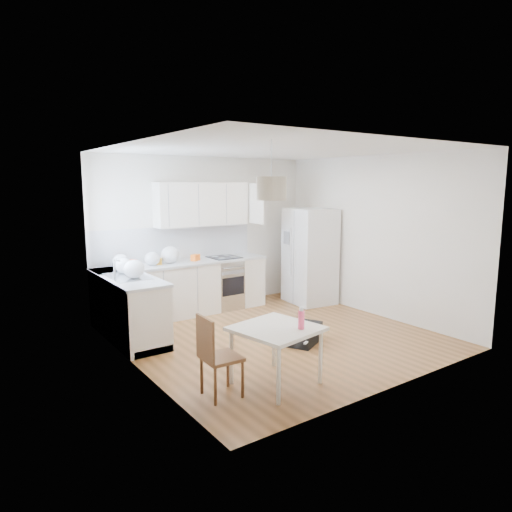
{
  "coord_description": "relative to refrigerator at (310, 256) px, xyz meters",
  "views": [
    {
      "loc": [
        -3.96,
        -5.12,
        2.24
      ],
      "look_at": [
        -0.08,
        0.4,
        1.16
      ],
      "focal_mm": 32.0,
      "sensor_mm": 36.0,
      "label": 1
    }
  ],
  "objects": [
    {
      "name": "floor",
      "position": [
        -1.74,
        -1.22,
        -0.89
      ],
      "size": [
        4.2,
        4.2,
        0.0
      ],
      "primitive_type": "plane",
      "color": "brown",
      "rests_on": "ground"
    },
    {
      "name": "ceiling",
      "position": [
        -1.74,
        -1.22,
        1.81
      ],
      "size": [
        4.2,
        4.2,
        0.0
      ],
      "primitive_type": "plane",
      "rotation": [
        3.14,
        0.0,
        0.0
      ],
      "color": "white",
      "rests_on": "wall_back"
    },
    {
      "name": "wall_back",
      "position": [
        -1.74,
        0.88,
        0.46
      ],
      "size": [
        4.2,
        0.0,
        4.2
      ],
      "primitive_type": "plane",
      "rotation": [
        1.57,
        0.0,
        0.0
      ],
      "color": "beige",
      "rests_on": "floor"
    },
    {
      "name": "wall_left",
      "position": [
        -3.84,
        -1.22,
        0.46
      ],
      "size": [
        0.0,
        4.2,
        4.2
      ],
      "primitive_type": "plane",
      "rotation": [
        1.57,
        0.0,
        1.57
      ],
      "color": "beige",
      "rests_on": "floor"
    },
    {
      "name": "wall_right",
      "position": [
        0.36,
        -1.22,
        0.46
      ],
      "size": [
        0.0,
        4.2,
        4.2
      ],
      "primitive_type": "plane",
      "rotation": [
        1.57,
        0.0,
        -1.57
      ],
      "color": "beige",
      "rests_on": "floor"
    },
    {
      "name": "window_glassblock",
      "position": [
        -3.82,
        -0.07,
        0.86
      ],
      "size": [
        0.02,
        1.0,
        1.0
      ],
      "primitive_type": "cube",
      "color": "#BFE0F9",
      "rests_on": "wall_left"
    },
    {
      "name": "cabinets_back",
      "position": [
        -2.34,
        0.58,
        -0.45
      ],
      "size": [
        3.0,
        0.6,
        0.88
      ],
      "primitive_type": "cube",
      "color": "white",
      "rests_on": "floor"
    },
    {
      "name": "cabinets_left",
      "position": [
        -3.54,
        -0.02,
        -0.45
      ],
      "size": [
        0.6,
        1.8,
        0.88
      ],
      "primitive_type": "cube",
      "color": "white",
      "rests_on": "floor"
    },
    {
      "name": "counter_back",
      "position": [
        -2.34,
        0.58,
        0.01
      ],
      "size": [
        3.02,
        0.64,
        0.04
      ],
      "primitive_type": "cube",
      "color": "#BABDC0",
      "rests_on": "cabinets_back"
    },
    {
      "name": "counter_left",
      "position": [
        -3.54,
        -0.02,
        0.01
      ],
      "size": [
        0.64,
        1.82,
        0.04
      ],
      "primitive_type": "cube",
      "color": "#BABDC0",
      "rests_on": "cabinets_left"
    },
    {
      "name": "backsplash_back",
      "position": [
        -2.34,
        0.87,
        0.32
      ],
      "size": [
        3.0,
        0.01,
        0.58
      ],
      "primitive_type": "cube",
      "color": "white",
      "rests_on": "wall_back"
    },
    {
      "name": "backsplash_left",
      "position": [
        -3.83,
        -0.02,
        0.32
      ],
      "size": [
        0.01,
        1.8,
        0.58
      ],
      "primitive_type": "cube",
      "color": "white",
      "rests_on": "wall_left"
    },
    {
      "name": "upper_cabinets",
      "position": [
        -1.89,
        0.72,
        0.99
      ],
      "size": [
        1.7,
        0.32,
        0.75
      ],
      "primitive_type": "cube",
      "color": "white",
      "rests_on": "wall_back"
    },
    {
      "name": "range_oven",
      "position": [
        -1.54,
        0.58,
        -0.45
      ],
      "size": [
        0.5,
        0.61,
        0.88
      ],
      "primitive_type": null,
      "color": "#B3B5B8",
      "rests_on": "floor"
    },
    {
      "name": "sink",
      "position": [
        -3.54,
        -0.07,
        0.03
      ],
      "size": [
        0.5,
        0.8,
        0.16
      ],
      "primitive_type": null,
      "color": "#B3B5B8",
      "rests_on": "counter_left"
    },
    {
      "name": "refrigerator",
      "position": [
        0.0,
        0.0,
        0.0
      ],
      "size": [
        0.94,
        0.98,
        1.77
      ],
      "primitive_type": null,
      "rotation": [
        0.0,
        0.0,
        -0.11
      ],
      "color": "white",
      "rests_on": "floor"
    },
    {
      "name": "dining_table",
      "position": [
        -2.72,
        -2.5,
        -0.29
      ],
      "size": [
        0.98,
        0.98,
        0.66
      ],
      "rotation": [
        0.0,
        0.0,
        0.18
      ],
      "color": "beige",
      "rests_on": "floor"
    },
    {
      "name": "dining_chair",
      "position": [
        -3.37,
        -2.41,
        -0.44
      ],
      "size": [
        0.39,
        0.39,
        0.89
      ],
      "primitive_type": null,
      "rotation": [
        0.0,
        0.0,
        -0.05
      ],
      "color": "#513418",
      "rests_on": "floor"
    },
    {
      "name": "drink_bottle",
      "position": [
        -2.54,
        -2.71,
        -0.1
      ],
      "size": [
        0.08,
        0.08,
        0.25
      ],
      "primitive_type": "cylinder",
      "rotation": [
        0.0,
        0.0,
        -0.14
      ],
      "color": "#F4436A",
      "rests_on": "dining_table"
    },
    {
      "name": "gym_bag",
      "position": [
        -1.59,
        -1.67,
        -0.76
      ],
      "size": [
        0.68,
        0.6,
        0.26
      ],
      "primitive_type": "cube",
      "rotation": [
        0.0,
        0.0,
        0.48
      ],
      "color": "black",
      "rests_on": "floor"
    },
    {
      "name": "pendant_lamp",
      "position": [
        -2.71,
        -2.39,
        1.29
      ],
      "size": [
        0.39,
        0.39,
        0.25
      ],
      "primitive_type": "cylinder",
      "rotation": [
        0.0,
        0.0,
        0.22
      ],
      "color": "#BCA990",
      "rests_on": "ceiling"
    },
    {
      "name": "grocery_bag_a",
      "position": [
        -3.41,
        0.57,
        0.15
      ],
      "size": [
        0.26,
        0.22,
        0.23
      ],
      "primitive_type": "ellipsoid",
      "color": "silver",
      "rests_on": "counter_back"
    },
    {
      "name": "grocery_bag_b",
      "position": [
        -2.91,
        0.53,
        0.14
      ],
      "size": [
        0.25,
        0.21,
        0.22
      ],
      "primitive_type": "ellipsoid",
      "color": "silver",
      "rests_on": "counter_back"
    },
    {
      "name": "grocery_bag_c",
      "position": [
        -2.58,
        0.57,
        0.17
      ],
      "size": [
        0.31,
        0.27,
        0.28
      ],
      "primitive_type": "ellipsoid",
      "color": "silver",
      "rests_on": "counter_back"
    },
    {
      "name": "grocery_bag_d",
      "position": [
        -3.5,
        0.16,
        0.15
      ],
      "size": [
        0.25,
        0.21,
        0.23
      ],
      "primitive_type": "ellipsoid",
      "color": "silver",
      "rests_on": "counter_back"
    },
    {
      "name": "grocery_bag_e",
      "position": [
        -3.5,
        -0.26,
        0.16
      ],
      "size": [
        0.29,
        0.25,
        0.26
      ],
      "primitive_type": "ellipsoid",
      "color": "silver",
      "rests_on": "counter_left"
    },
    {
      "name": "snack_orange",
      "position": [
        -2.11,
        0.57,
        0.09
      ],
      "size": [
        0.19,
        0.16,
        0.11
      ],
      "primitive_type": "cube",
      "rotation": [
        0.0,
        0.0,
        0.49
      ],
      "color": "orange",
      "rests_on": "counter_back"
    },
    {
      "name": "snack_yellow",
      "position": [
        -2.81,
        0.58,
        0.09
      ],
      "size": [
        0.19,
        0.16,
        0.11
      ],
      "primitive_type": "cube",
      "rotation": [
        0.0,
        0.0,
        -0.51
      ],
      "color": "orange",
      "rests_on": "counter_back"
    },
    {
      "name": "snack_red",
      "position": [
        -3.21,
        0.64,
        0.09
      ],
      "size": [
        0.19,
        0.18,
        0.11
      ],
      "primitive_type": "cube",
      "rotation": [
        0.0,
        0.0,
        0.67
      ],
      "color": "red",
      "rests_on": "counter_back"
    }
  ]
}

